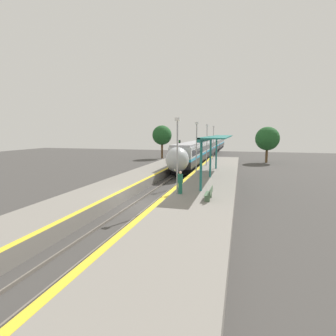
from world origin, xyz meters
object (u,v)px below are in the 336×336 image
at_px(train, 209,146).
at_px(lamppost_near, 177,151).
at_px(lamppost_mid, 196,145).
at_px(lamppost_far, 207,142).
at_px(lamppost_farthest, 213,140).
at_px(railway_signal, 180,150).
at_px(person_waiting, 180,182).
at_px(platform_bench, 209,193).

relative_size(train, lamppost_near, 11.87).
relative_size(lamppost_near, lamppost_mid, 1.00).
xyz_separation_m(lamppost_near, lamppost_mid, (0.00, 8.86, 0.00)).
relative_size(lamppost_far, lamppost_farthest, 1.00).
relative_size(train, railway_signal, 15.91).
bearing_deg(lamppost_far, railway_signal, 134.42).
height_order(train, lamppost_farthest, lamppost_farthest).
relative_size(lamppost_mid, lamppost_far, 1.00).
xyz_separation_m(lamppost_near, lamppost_farthest, (0.00, 26.57, 0.00)).
xyz_separation_m(train, lamppost_far, (2.57, -25.59, 1.89)).
bearing_deg(lamppost_near, railway_signal, 102.57).
bearing_deg(railway_signal, lamppost_near, -77.43).
xyz_separation_m(train, person_waiting, (2.84, -43.36, -0.46)).
bearing_deg(lamppost_mid, lamppost_far, 90.00).
bearing_deg(platform_bench, railway_signal, 107.72).
distance_m(platform_bench, lamppost_farthest, 28.06).
bearing_deg(platform_bench, lamppost_farthest, 95.36).
distance_m(lamppost_mid, lamppost_far, 8.86).
relative_size(platform_bench, person_waiting, 0.91).
bearing_deg(person_waiting, lamppost_mid, 91.69).
height_order(person_waiting, lamppost_near, lamppost_near).
bearing_deg(train, lamppost_near, -86.60).
bearing_deg(lamppost_mid, lamppost_near, -90.00).
bearing_deg(person_waiting, lamppost_near, 167.07).
height_order(lamppost_mid, lamppost_far, same).
xyz_separation_m(person_waiting, lamppost_near, (-0.26, 0.06, 2.35)).
relative_size(railway_signal, lamppost_farthest, 0.75).
height_order(train, lamppost_mid, lamppost_mid).
bearing_deg(lamppost_near, train, 93.40).
xyz_separation_m(platform_bench, person_waiting, (-2.35, 1.17, 0.44)).
distance_m(platform_bench, railway_signal, 25.39).
distance_m(train, lamppost_mid, 34.59).
height_order(lamppost_mid, lamppost_farthest, same).
height_order(lamppost_near, lamppost_far, same).
bearing_deg(train, lamppost_mid, -85.73).
relative_size(train, lamppost_far, 11.87).
height_order(railway_signal, lamppost_farthest, lamppost_farthest).
distance_m(railway_signal, lamppost_mid, 15.05).
bearing_deg(person_waiting, train, 93.74).
bearing_deg(platform_bench, lamppost_near, 154.79).
xyz_separation_m(train, lamppost_farthest, (2.57, -16.73, 1.89)).
relative_size(train, person_waiting, 38.89).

